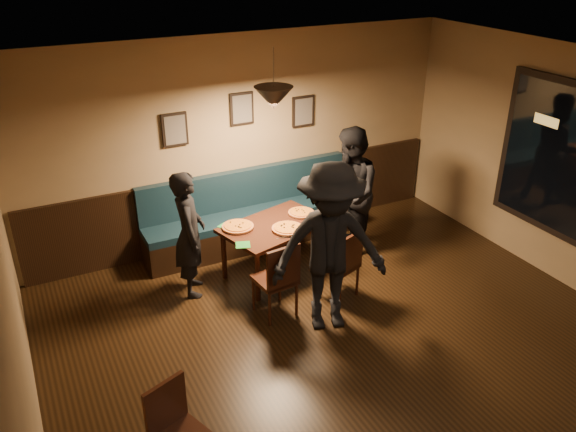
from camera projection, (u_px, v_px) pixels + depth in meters
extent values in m
plane|color=black|center=(390.00, 389.00, 5.51)|extent=(7.00, 7.00, 0.00)
plane|color=silver|center=(420.00, 98.00, 4.27)|extent=(7.00, 7.00, 0.00)
plane|color=#8C704F|center=(242.00, 141.00, 7.69)|extent=(6.00, 0.00, 6.00)
plane|color=#8C704F|center=(19.00, 371.00, 3.67)|extent=(0.00, 7.00, 7.00)
cube|color=black|center=(245.00, 204.00, 8.06)|extent=(5.88, 0.06, 1.00)
cube|color=black|center=(175.00, 130.00, 7.17)|extent=(0.32, 0.04, 0.42)
cube|color=black|center=(242.00, 109.00, 7.47)|extent=(0.32, 0.04, 0.42)
cube|color=black|center=(303.00, 111.00, 7.90)|extent=(0.32, 0.04, 0.42)
cone|color=black|center=(274.00, 98.00, 6.40)|extent=(0.44, 0.44, 0.25)
cube|color=black|center=(275.00, 249.00, 7.24)|extent=(1.43, 1.11, 0.68)
imported|color=black|center=(189.00, 234.00, 6.68)|extent=(0.51, 0.64, 1.54)
imported|color=black|center=(350.00, 194.00, 7.47)|extent=(0.90, 1.01, 1.73)
imported|color=black|center=(330.00, 248.00, 6.01)|extent=(1.38, 1.03, 1.89)
cylinder|color=gold|center=(238.00, 227.00, 7.00)|extent=(0.50, 0.50, 0.04)
cylinder|color=gold|center=(288.00, 228.00, 6.96)|extent=(0.49, 0.49, 0.04)
cylinder|color=#C56B25|center=(301.00, 213.00, 7.35)|extent=(0.39, 0.39, 0.04)
cylinder|color=black|center=(330.00, 219.00, 7.06)|extent=(0.08, 0.08, 0.15)
cylinder|color=#9B0508|center=(315.00, 215.00, 7.20)|extent=(0.04, 0.04, 0.12)
cube|color=#217D3B|center=(225.00, 226.00, 7.05)|extent=(0.19, 0.19, 0.01)
cube|color=#207826|center=(243.00, 245.00, 6.63)|extent=(0.21, 0.21, 0.01)
cube|color=silver|center=(290.00, 237.00, 6.81)|extent=(0.17, 0.09, 0.00)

